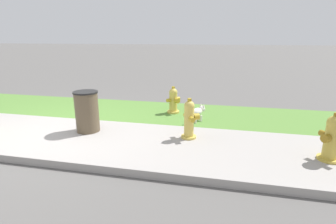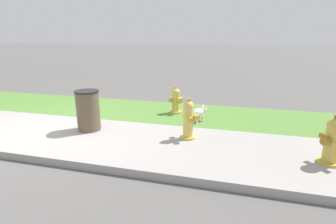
# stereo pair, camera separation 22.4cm
# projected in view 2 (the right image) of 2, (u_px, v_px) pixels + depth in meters

# --- Properties ---
(ground_plane) EXTENTS (120.00, 120.00, 0.00)m
(ground_plane) POSITION_uv_depth(u_px,v_px,m) (53.00, 133.00, 5.12)
(ground_plane) COLOR #5B5956
(sidewalk_pavement) EXTENTS (18.00, 2.02, 0.01)m
(sidewalk_pavement) POSITION_uv_depth(u_px,v_px,m) (53.00, 133.00, 5.12)
(sidewalk_pavement) COLOR #9E9993
(sidewalk_pavement) RESTS_ON ground
(grass_verge) EXTENTS (18.00, 1.96, 0.01)m
(grass_verge) POSITION_uv_depth(u_px,v_px,m) (103.00, 107.00, 6.97)
(grass_verge) COLOR #568438
(grass_verge) RESTS_ON ground
(street_curb) EXTENTS (18.00, 0.16, 0.12)m
(street_curb) POSITION_uv_depth(u_px,v_px,m) (6.00, 153.00, 4.09)
(street_curb) COLOR #9E9993
(street_curb) RESTS_ON ground
(fire_hydrant_near_corner) EXTENTS (0.33, 0.35, 0.76)m
(fire_hydrant_near_corner) POSITION_uv_depth(u_px,v_px,m) (188.00, 120.00, 4.74)
(fire_hydrant_near_corner) COLOR gold
(fire_hydrant_near_corner) RESTS_ON ground
(fire_hydrant_across_street) EXTENTS (0.34, 0.35, 0.66)m
(fire_hydrant_across_street) POSITION_uv_depth(u_px,v_px,m) (176.00, 101.00, 6.39)
(fire_hydrant_across_street) COLOR gold
(fire_hydrant_across_street) RESTS_ON ground
(fire_hydrant_mid_block) EXTENTS (0.36, 0.36, 0.75)m
(fire_hydrant_mid_block) POSITION_uv_depth(u_px,v_px,m) (332.00, 141.00, 3.78)
(fire_hydrant_mid_block) COLOR gold
(fire_hydrant_mid_block) RESTS_ON ground
(small_white_dog) EXTENTS (0.32, 0.41, 0.38)m
(small_white_dog) POSITION_uv_depth(u_px,v_px,m) (199.00, 112.00, 5.73)
(small_white_dog) COLOR silver
(small_white_dog) RESTS_ON ground
(trash_bin) EXTENTS (0.47, 0.47, 0.81)m
(trash_bin) POSITION_uv_depth(u_px,v_px,m) (88.00, 111.00, 5.17)
(trash_bin) COLOR brown
(trash_bin) RESTS_ON ground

